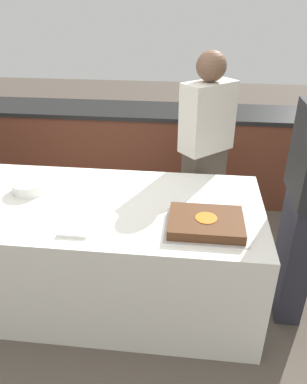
{
  "coord_description": "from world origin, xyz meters",
  "views": [
    {
      "loc": [
        0.55,
        -2.01,
        1.98
      ],
      "look_at": [
        0.32,
        0.0,
        0.86
      ],
      "focal_mm": 35.0,
      "sensor_mm": 36.0,
      "label": 1
    }
  ],
  "objects_px": {
    "person_cutting_cake": "(205,154)",
    "cake": "(206,223)",
    "person_seated_right": "(306,201)",
    "plate_stack": "(30,186)"
  },
  "relations": [
    {
      "from": "person_cutting_cake",
      "to": "cake",
      "type": "bearing_deg",
      "value": 47.84
    },
    {
      "from": "person_cutting_cake",
      "to": "person_seated_right",
      "type": "bearing_deg",
      "value": 87.27
    },
    {
      "from": "cake",
      "to": "person_seated_right",
      "type": "distance_m",
      "value": 0.63
    },
    {
      "from": "cake",
      "to": "person_cutting_cake",
      "type": "xyz_separation_m",
      "value": [
        -0.0,
        0.92,
        0.04
      ]
    },
    {
      "from": "plate_stack",
      "to": "person_seated_right",
      "type": "height_order",
      "value": "person_seated_right"
    },
    {
      "from": "person_cutting_cake",
      "to": "plate_stack",
      "type": "bearing_deg",
      "value": -14.47
    },
    {
      "from": "cake",
      "to": "plate_stack",
      "type": "height_order",
      "value": "plate_stack"
    },
    {
      "from": "cake",
      "to": "person_cutting_cake",
      "type": "bearing_deg",
      "value": 90.0
    },
    {
      "from": "plate_stack",
      "to": "person_seated_right",
      "type": "distance_m",
      "value": 1.77
    },
    {
      "from": "plate_stack",
      "to": "person_cutting_cake",
      "type": "relative_size",
      "value": 0.14
    }
  ]
}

